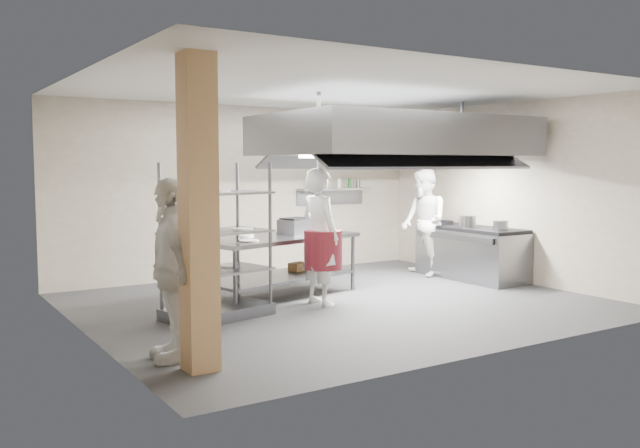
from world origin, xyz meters
TOP-DOWN VIEW (x-y plane):
  - floor at (0.00, 0.00)m, footprint 7.00×7.00m
  - ceiling at (0.00, 0.00)m, footprint 7.00×7.00m
  - wall_back at (0.00, 3.00)m, footprint 7.00×0.00m
  - wall_left at (-3.50, 0.00)m, footprint 0.00×6.00m
  - wall_right at (3.50, 0.00)m, footprint 0.00×6.00m
  - column at (-2.90, -1.90)m, footprint 0.30×0.30m
  - exhaust_hood at (1.30, 0.40)m, footprint 4.00×2.50m
  - hood_strip_a at (0.40, 0.40)m, footprint 1.60×0.12m
  - hood_strip_b at (2.20, 0.40)m, footprint 1.60×0.12m
  - wall_shelf at (1.80, 2.84)m, footprint 1.50×0.28m
  - island at (-0.53, 0.86)m, footprint 2.71×1.64m
  - island_worktop at (-0.53, 0.86)m, footprint 2.71×1.64m
  - island_undershelf at (-0.53, 0.86)m, footprint 2.49×1.49m
  - pass_rack at (-1.84, 0.09)m, footprint 1.47×1.05m
  - cooking_range at (3.08, 0.50)m, footprint 0.80×2.00m
  - range_top at (3.08, 0.50)m, footprint 0.78×1.96m
  - chef_head at (-0.30, 0.06)m, footprint 0.51×0.73m
  - chef_line at (2.60, 1.19)m, footprint 0.95×1.09m
  - chef_plating at (-3.00, -1.42)m, footprint 0.62×1.14m
  - griddle at (-0.15, 1.00)m, footprint 0.55×0.49m
  - wicker_basket at (-0.02, 1.13)m, footprint 0.33×0.28m
  - stockpot at (2.94, 0.46)m, footprint 0.29×0.29m
  - plate_stack at (-1.84, 0.09)m, footprint 0.28×0.28m

SIDE VIEW (x-z plane):
  - floor at x=0.00m, z-range 0.00..0.00m
  - island_undershelf at x=-0.53m, z-range 0.28..0.32m
  - wicker_basket at x=-0.02m, z-range 0.32..0.44m
  - cooking_range at x=3.08m, z-range 0.00..0.84m
  - island at x=-0.53m, z-range 0.00..0.91m
  - plate_stack at x=-1.84m, z-range 0.61..0.66m
  - range_top at x=3.08m, z-range 0.84..0.90m
  - island_worktop at x=-0.53m, z-range 0.85..0.91m
  - chef_plating at x=-3.00m, z-range 0.00..1.84m
  - chef_line at x=2.60m, z-range 0.00..1.90m
  - chef_head at x=-0.30m, z-range 0.00..1.92m
  - pass_rack at x=-1.84m, z-range 0.00..1.99m
  - stockpot at x=2.94m, z-range 0.90..1.10m
  - griddle at x=-0.15m, z-range 0.91..1.13m
  - wall_back at x=0.00m, z-range -2.00..5.00m
  - wall_left at x=-3.50m, z-range -1.50..4.50m
  - wall_right at x=3.50m, z-range -1.50..4.50m
  - column at x=-2.90m, z-range 0.00..3.00m
  - wall_shelf at x=1.80m, z-range 1.48..1.52m
  - hood_strip_a at x=0.40m, z-range 2.06..2.10m
  - hood_strip_b at x=2.20m, z-range 2.06..2.10m
  - exhaust_hood at x=1.30m, z-range 2.10..2.70m
  - ceiling at x=0.00m, z-range 3.00..3.00m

